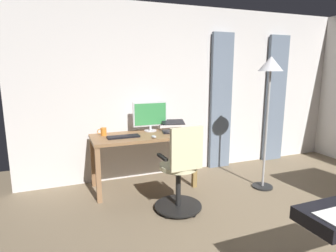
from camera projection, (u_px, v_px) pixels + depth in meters
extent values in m
cube|color=silver|center=(195.00, 91.00, 4.56)|extent=(5.41, 0.10, 2.56)
cube|color=slate|center=(275.00, 100.00, 5.04)|extent=(0.39, 0.06, 2.19)
cube|color=slate|center=(221.00, 102.00, 4.65)|extent=(0.37, 0.06, 2.19)
cube|color=olive|center=(143.00, 136.00, 3.90)|extent=(1.39, 0.62, 0.04)
cube|color=olive|center=(195.00, 163.00, 3.95)|extent=(0.06, 0.06, 0.71)
cube|color=#946B49|center=(98.00, 175.00, 3.49)|extent=(0.06, 0.06, 0.71)
cube|color=#8E6749|center=(179.00, 152.00, 4.45)|extent=(0.06, 0.06, 0.71)
cube|color=#88603E|center=(93.00, 162.00, 3.99)|extent=(0.06, 0.06, 0.71)
cylinder|color=black|center=(178.00, 206.00, 3.38)|extent=(0.56, 0.56, 0.02)
sphere|color=black|center=(197.00, 203.00, 3.49)|extent=(0.05, 0.05, 0.05)
sphere|color=black|center=(175.00, 197.00, 3.64)|extent=(0.05, 0.05, 0.05)
sphere|color=black|center=(157.00, 205.00, 3.44)|extent=(0.05, 0.05, 0.05)
sphere|color=black|center=(167.00, 216.00, 3.17)|extent=(0.05, 0.05, 0.05)
sphere|color=black|center=(194.00, 215.00, 3.20)|extent=(0.05, 0.05, 0.05)
cylinder|color=black|center=(178.00, 187.00, 3.34)|extent=(0.06, 0.06, 0.47)
cylinder|color=beige|center=(178.00, 166.00, 3.29)|extent=(0.46, 0.46, 0.05)
cube|color=beige|center=(187.00, 149.00, 3.05)|extent=(0.38, 0.07, 0.47)
cube|color=black|center=(162.00, 157.00, 3.18)|extent=(0.05, 0.24, 0.03)
cube|color=black|center=(194.00, 153.00, 3.34)|extent=(0.05, 0.24, 0.03)
cylinder|color=silver|center=(150.00, 131.00, 4.12)|extent=(0.18, 0.18, 0.01)
cylinder|color=silver|center=(150.00, 128.00, 4.12)|extent=(0.04, 0.04, 0.06)
cube|color=silver|center=(150.00, 114.00, 4.08)|extent=(0.50, 0.03, 0.35)
cube|color=#3D9951|center=(150.00, 114.00, 4.06)|extent=(0.46, 0.01, 0.31)
cube|color=black|center=(123.00, 137.00, 3.73)|extent=(0.42, 0.14, 0.02)
cube|color=black|center=(174.00, 132.00, 4.04)|extent=(0.37, 0.29, 0.02)
cube|color=black|center=(173.00, 122.00, 4.13)|extent=(0.36, 0.28, 0.05)
ellipsoid|color=#B7BCC1|center=(154.00, 137.00, 3.71)|extent=(0.06, 0.10, 0.04)
cylinder|color=orange|center=(104.00, 132.00, 3.84)|extent=(0.08, 0.08, 0.11)
torus|color=orange|center=(100.00, 131.00, 3.83)|extent=(0.07, 0.01, 0.07)
cylinder|color=black|center=(262.00, 186.00, 4.00)|extent=(0.28, 0.28, 0.02)
cylinder|color=#A5A5A8|center=(266.00, 132.00, 3.85)|extent=(0.03, 0.03, 1.60)
cone|color=silver|center=(271.00, 64.00, 3.67)|extent=(0.32, 0.32, 0.19)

